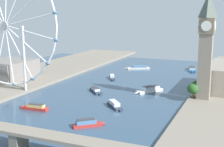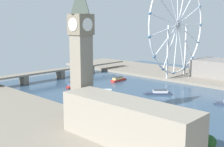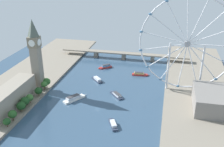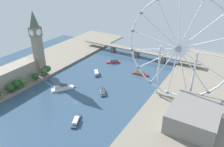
% 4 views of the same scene
% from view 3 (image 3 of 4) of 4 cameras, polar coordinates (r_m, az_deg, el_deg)
% --- Properties ---
extents(ground_plane, '(410.59, 410.59, 0.00)m').
position_cam_3_polar(ground_plane, '(312.01, -3.22, -7.67)').
color(ground_plane, '#334C66').
extents(riverbank_left, '(90.00, 520.00, 3.00)m').
position_cam_3_polar(riverbank_left, '(359.87, -22.06, -4.74)').
color(riverbank_left, gray).
rests_on(riverbank_left, ground_plane).
extents(riverbank_right, '(90.00, 520.00, 3.00)m').
position_cam_3_polar(riverbank_right, '(305.25, 19.41, -9.57)').
color(riverbank_right, gray).
rests_on(riverbank_right, ground_plane).
extents(clock_tower, '(13.77, 13.77, 92.68)m').
position_cam_3_polar(clock_tower, '(346.54, -16.21, 4.01)').
color(clock_tower, gray).
rests_on(clock_tower, riverbank_left).
extents(parliament_block, '(22.00, 83.39, 24.35)m').
position_cam_3_polar(parliament_block, '(327.29, -21.23, -4.75)').
color(parliament_block, gray).
rests_on(parliament_block, riverbank_left).
extents(tree_row_embankment, '(12.84, 101.19, 13.71)m').
position_cam_3_polar(tree_row_embankment, '(328.00, -17.36, -5.00)').
color(tree_row_embankment, '#513823').
rests_on(tree_row_embankment, riverbank_left).
extents(ferris_wheel, '(120.79, 3.20, 122.90)m').
position_cam_3_polar(ferris_wheel, '(338.02, 16.04, 6.07)').
color(ferris_wheel, silver).
rests_on(ferris_wheel, riverbank_right).
extents(riverside_hall, '(46.68, 57.34, 20.57)m').
position_cam_3_polar(riverside_hall, '(324.60, 21.34, -5.39)').
color(riverside_hall, gray).
rests_on(riverside_hall, riverbank_right).
extents(river_bridge, '(222.59, 12.33, 11.84)m').
position_cam_3_polar(river_bridge, '(461.57, 2.57, 4.24)').
color(river_bridge, gray).
rests_on(river_bridge, ground_plane).
extents(tour_boat_0, '(21.24, 22.92, 4.96)m').
position_cam_3_polar(tour_boat_0, '(380.56, -3.24, -1.28)').
color(tour_boat_0, '#2D384C').
rests_on(tour_boat_0, ground_plane).
extents(tour_boat_1, '(21.13, 18.77, 5.69)m').
position_cam_3_polar(tour_boat_1, '(424.83, -1.42, 1.52)').
color(tour_boat_1, '#B22D28').
rests_on(tour_boat_1, ground_plane).
extents(tour_boat_3, '(14.55, 25.04, 4.62)m').
position_cam_3_polar(tour_boat_3, '(282.21, 0.23, -10.89)').
color(tour_boat_3, '#2D384C').
rests_on(tour_boat_3, ground_plane).
extents(tour_boat_4, '(23.45, 30.76, 6.18)m').
position_cam_3_polar(tour_boat_4, '(332.27, -8.21, -5.31)').
color(tour_boat_4, white).
rests_on(tour_boat_4, ground_plane).
extents(tour_boat_5, '(21.92, 23.88, 4.54)m').
position_cam_3_polar(tour_boat_5, '(338.16, 1.00, -4.64)').
color(tour_boat_5, '#2D384C').
rests_on(tour_boat_5, ground_plane).
extents(tour_boat_6, '(27.27, 7.38, 5.12)m').
position_cam_3_polar(tour_boat_6, '(399.51, 6.07, -0.13)').
color(tour_boat_6, '#B22D28').
rests_on(tour_boat_6, ground_plane).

